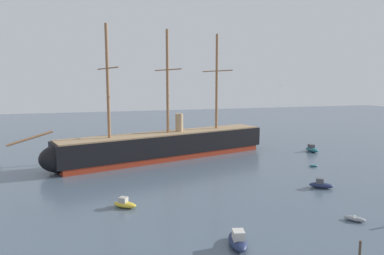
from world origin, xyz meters
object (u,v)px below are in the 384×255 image
(tall_ship, at_px, (168,145))
(motorboat_foreground_left, at_px, (238,240))
(dinghy_far_left, at_px, (67,163))
(seagull_in_flight, at_px, (280,86))
(dinghy_foreground_right, at_px, (355,219))
(motorboat_far_right, at_px, (312,149))
(motorboat_mid_left, at_px, (125,204))
(mooring_piling_nearest, at_px, (360,249))
(motorboat_mid_right, at_px, (321,185))
(dinghy_alongside_stern, at_px, (314,166))

(tall_ship, distance_m, motorboat_foreground_left, 46.26)
(motorboat_foreground_left, bearing_deg, dinghy_far_left, 112.63)
(seagull_in_flight, bearing_deg, dinghy_far_left, 151.60)
(seagull_in_flight, bearing_deg, dinghy_foreground_right, -97.09)
(motorboat_foreground_left, xyz_separation_m, motorboat_far_right, (41.68, 41.84, 0.00))
(motorboat_foreground_left, relative_size, dinghy_far_left, 1.89)
(motorboat_mid_left, distance_m, mooring_piling_nearest, 30.91)
(motorboat_foreground_left, distance_m, dinghy_far_left, 50.76)
(motorboat_far_right, bearing_deg, motorboat_mid_right, -124.69)
(motorboat_mid_right, relative_size, mooring_piling_nearest, 2.26)
(dinghy_far_left, bearing_deg, motorboat_foreground_left, -67.37)
(motorboat_mid_right, bearing_deg, mooring_piling_nearest, -119.74)
(tall_ship, height_order, dinghy_foreground_right, tall_ship)
(motorboat_mid_right, relative_size, dinghy_alongside_stern, 1.96)
(tall_ship, xyz_separation_m, seagull_in_flight, (17.15, -20.94, 14.26))
(motorboat_foreground_left, bearing_deg, seagull_in_flight, 50.54)
(motorboat_foreground_left, xyz_separation_m, dinghy_foreground_right, (17.76, 1.62, -0.37))
(motorboat_mid_right, bearing_deg, motorboat_mid_left, 178.16)
(mooring_piling_nearest, bearing_deg, motorboat_foreground_left, 150.37)
(motorboat_mid_right, xyz_separation_m, motorboat_far_right, (18.64, 26.94, 0.10))
(tall_ship, relative_size, dinghy_alongside_stern, 28.88)
(motorboat_foreground_left, distance_m, seagull_in_flight, 36.66)
(motorboat_mid_left, bearing_deg, motorboat_foreground_left, -56.60)
(motorboat_mid_left, xyz_separation_m, motorboat_mid_right, (33.57, -1.08, 0.05))
(motorboat_far_right, bearing_deg, motorboat_foreground_left, -134.89)
(motorboat_mid_left, bearing_deg, dinghy_foreground_right, -26.91)
(dinghy_far_left, bearing_deg, dinghy_foreground_right, -50.50)
(motorboat_foreground_left, xyz_separation_m, seagull_in_flight, (20.68, 25.12, 16.89))
(motorboat_mid_left, distance_m, seagull_in_flight, 36.72)
(tall_ship, height_order, motorboat_far_right, tall_ship)
(motorboat_foreground_left, distance_m, dinghy_foreground_right, 17.83)
(motorboat_far_right, bearing_deg, dinghy_far_left, 175.32)
(motorboat_far_right, distance_m, mooring_piling_nearest, 57.05)
(dinghy_foreground_right, relative_size, motorboat_mid_right, 0.65)
(dinghy_alongside_stern, bearing_deg, motorboat_far_right, 54.02)
(motorboat_mid_right, relative_size, motorboat_far_right, 0.90)
(tall_ship, distance_m, dinghy_far_left, 23.27)
(mooring_piling_nearest, relative_size, seagull_in_flight, 1.83)
(dinghy_foreground_right, height_order, dinghy_far_left, dinghy_foreground_right)
(motorboat_foreground_left, xyz_separation_m, motorboat_mid_right, (23.03, 14.90, -0.10))
(dinghy_foreground_right, height_order, seagull_in_flight, seagull_in_flight)
(motorboat_far_right, relative_size, mooring_piling_nearest, 2.51)
(dinghy_alongside_stern, bearing_deg, motorboat_foreground_left, -138.49)
(motorboat_mid_left, xyz_separation_m, motorboat_far_right, (52.21, 25.86, 0.15))
(dinghy_far_left, bearing_deg, seagull_in_flight, -28.40)
(tall_ship, distance_m, mooring_piling_nearest, 52.87)
(motorboat_mid_left, distance_m, motorboat_far_right, 58.27)
(dinghy_foreground_right, xyz_separation_m, seagull_in_flight, (2.92, 23.50, 17.26))
(tall_ship, xyz_separation_m, motorboat_far_right, (38.15, -4.21, -2.63))
(motorboat_foreground_left, xyz_separation_m, dinghy_alongside_stern, (31.62, 27.98, -0.44))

